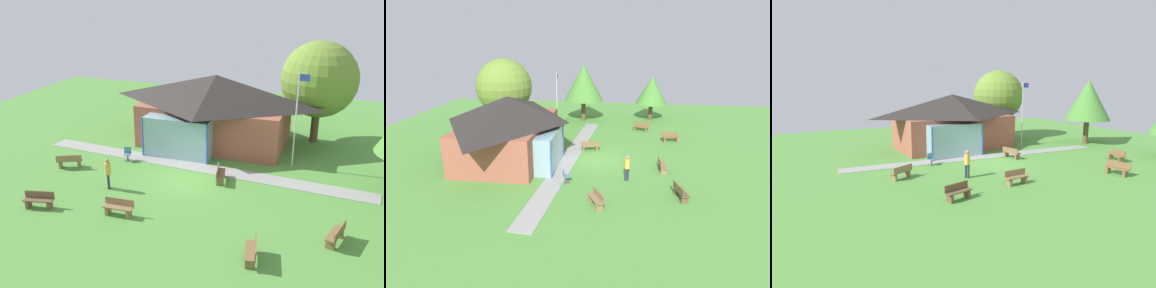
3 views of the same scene
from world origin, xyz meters
TOP-DOWN VIEW (x-y plane):
  - ground_plane at (0.00, 0.00)m, footprint 44.00×44.00m
  - pavilion at (-0.30, 6.45)m, footprint 10.56×7.46m
  - footpath at (0.00, 1.97)m, footprint 20.95×2.84m
  - flagpole at (5.49, 3.97)m, footprint 0.64×0.08m
  - bench_front_right at (5.27, -6.19)m, footprint 0.72×1.56m
  - bench_front_left at (-5.65, -5.47)m, footprint 1.56×0.79m
  - bench_mid_left at (-7.15, -0.71)m, footprint 1.54×1.07m
  - bench_lawn_far_right at (8.40, -3.73)m, footprint 0.81×1.56m
  - bench_front_center at (-1.57, -4.79)m, footprint 1.52×0.52m
  - bench_rear_near_path at (1.92, 0.58)m, footprint 0.75×1.56m
  - patio_chair_west at (-4.37, 1.48)m, footprint 0.58×0.58m
  - visitor_strolling_lawn at (-3.50, -2.39)m, footprint 0.34×0.34m
  - tree_behind_pavilion_right at (6.23, 9.10)m, footprint 5.13×5.13m
  - tree_east_hedge at (11.81, 2.33)m, footprint 4.14×4.14m
  - tree_far_east at (12.99, -4.89)m, footprint 3.30×3.30m

SIDE VIEW (x-z plane):
  - ground_plane at x=0.00m, z-range 0.00..0.00m
  - footpath at x=0.00m, z-range 0.00..0.03m
  - bench_front_right at x=5.27m, z-range -0.02..0.82m
  - bench_front_left at x=-5.65m, z-range -0.02..0.82m
  - bench_mid_left at x=-7.15m, z-range -0.02..0.82m
  - bench_lawn_far_right at x=8.40m, z-range -0.02..0.82m
  - bench_front_center at x=-1.57m, z-range -0.02..0.82m
  - bench_rear_near_path at x=1.92m, z-range -0.02..0.82m
  - patio_chair_west at x=-4.37m, z-range -0.01..0.85m
  - visitor_strolling_lawn at x=-3.50m, z-range 0.15..1.89m
  - pavilion at x=-0.30m, z-range 0.10..4.82m
  - flagpole at x=5.49m, z-range 0.29..6.14m
  - tree_far_east at x=12.99m, z-range 0.89..5.70m
  - tree_east_hedge at x=11.81m, z-range 1.11..7.11m
  - tree_behind_pavilion_right at x=6.23m, z-range 0.90..7.87m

